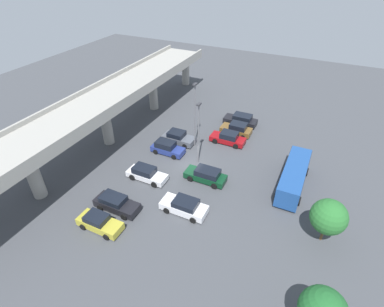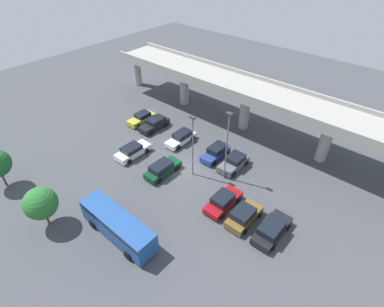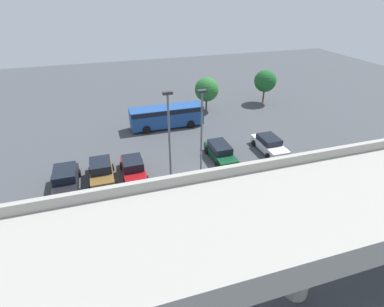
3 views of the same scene
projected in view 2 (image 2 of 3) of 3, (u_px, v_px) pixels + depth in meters
ground_plane at (186, 169)px, 36.85m from camera, size 99.85×99.85×0.00m
highway_overpass at (247, 93)px, 41.03m from camera, size 47.99×6.54×7.06m
parked_car_0 at (142, 118)px, 45.20m from camera, size 1.98×4.45×1.49m
parked_car_1 at (155, 124)px, 43.82m from camera, size 2.06×4.74×1.54m
parked_car_2 at (133, 151)px, 38.60m from camera, size 2.17×4.76×1.52m
parked_car_3 at (181, 138)px, 40.95m from camera, size 2.00×4.74×1.56m
parked_car_4 at (162, 169)px, 35.74m from camera, size 2.09×4.77×1.56m
parked_car_5 at (216, 152)px, 38.25m from camera, size 2.02×4.31×1.65m
parked_car_6 at (234, 162)px, 36.71m from camera, size 2.24×4.42×1.60m
parked_car_7 at (223, 201)px, 31.54m from camera, size 2.14×4.74×1.61m
parked_car_8 at (244, 216)px, 29.91m from camera, size 2.22×4.33×1.68m
parked_car_9 at (272, 229)px, 28.59m from camera, size 2.23×4.89×1.59m
shuttle_bus at (118, 224)px, 28.11m from camera, size 8.69×2.62×2.53m
lamp_post_near_aisle at (227, 143)px, 32.53m from camera, size 0.70×0.35×8.77m
lamp_post_mid_lot at (193, 142)px, 33.26m from camera, size 0.70×0.35×7.98m
tree_front_centre at (41, 203)px, 28.31m from camera, size 3.19×3.19×4.54m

